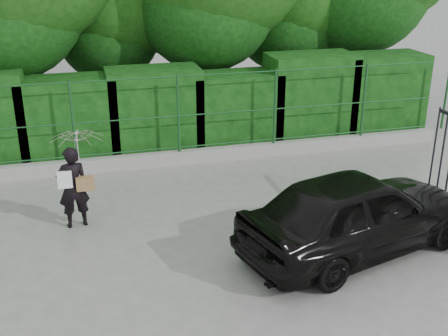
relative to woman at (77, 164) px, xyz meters
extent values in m
plane|color=gray|center=(1.87, -1.96, -1.18)|extent=(80.00, 80.00, 0.00)
cube|color=#9E9E99|center=(1.87, 2.54, -1.03)|extent=(14.00, 0.25, 0.30)
cylinder|color=#18471F|center=(-0.03, 2.54, 0.02)|extent=(0.06, 0.06, 1.80)
cylinder|color=#18471F|center=(2.27, 2.54, 0.02)|extent=(0.06, 0.06, 1.80)
cylinder|color=#18471F|center=(4.57, 2.54, 0.02)|extent=(0.06, 0.06, 1.80)
cylinder|color=#18471F|center=(6.87, 2.54, 0.02)|extent=(0.06, 0.06, 1.80)
cylinder|color=#18471F|center=(9.17, 2.54, 0.02)|extent=(0.06, 0.06, 1.80)
cylinder|color=#18471F|center=(1.87, 2.54, -0.78)|extent=(13.60, 0.03, 0.03)
cylinder|color=#18471F|center=(1.87, 2.54, -0.03)|extent=(13.60, 0.03, 0.03)
cylinder|color=#18471F|center=(1.87, 2.54, 0.87)|extent=(13.60, 0.03, 0.03)
cube|color=black|center=(-0.13, 3.54, -0.21)|extent=(2.20, 1.20, 1.93)
cube|color=black|center=(1.87, 3.54, -0.15)|extent=(2.20, 1.20, 2.05)
cube|color=black|center=(3.87, 3.54, -0.26)|extent=(2.20, 1.20, 1.83)
cube|color=black|center=(5.87, 3.54, -0.08)|extent=(2.20, 1.20, 2.20)
cube|color=black|center=(7.87, 3.54, -0.12)|extent=(2.20, 1.20, 2.11)
cylinder|color=black|center=(-1.13, 5.24, 1.07)|extent=(0.36, 0.36, 4.50)
cylinder|color=black|center=(1.37, 6.54, 0.45)|extent=(0.36, 0.36, 3.25)
cylinder|color=black|center=(3.87, 5.54, 0.95)|extent=(0.36, 0.36, 4.25)
cylinder|color=black|center=(6.37, 6.24, 0.57)|extent=(0.36, 0.36, 3.50)
cylinder|color=black|center=(8.37, 5.84, 1.20)|extent=(0.36, 0.36, 4.75)
cylinder|color=black|center=(6.47, -1.21, -0.13)|extent=(0.04, 0.04, 1.90)
cylinder|color=black|center=(6.47, -0.96, -0.13)|extent=(0.04, 0.04, 1.90)
imported|color=black|center=(-0.11, -0.03, -0.42)|extent=(0.60, 0.44, 1.51)
imported|color=silver|center=(0.04, 0.02, 0.19)|extent=(0.90, 0.92, 0.83)
cube|color=olive|center=(0.11, -0.11, -0.34)|extent=(0.32, 0.15, 0.24)
cube|color=white|center=(-0.23, -0.15, -0.22)|extent=(0.25, 0.02, 0.32)
imported|color=black|center=(4.35, -2.11, -0.48)|extent=(4.40, 2.69, 1.40)
camera|label=1|loc=(0.17, -9.48, 3.57)|focal=45.00mm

